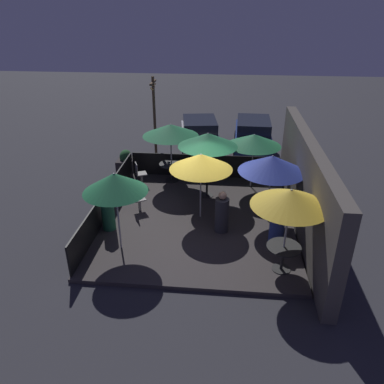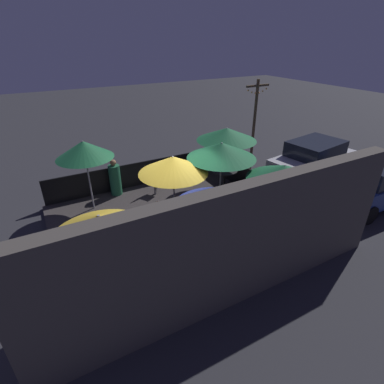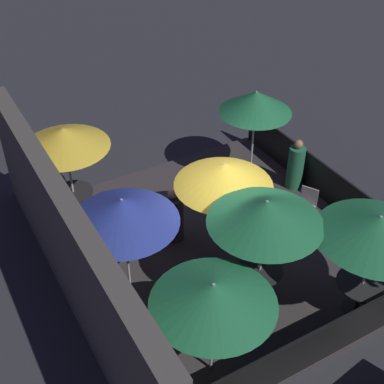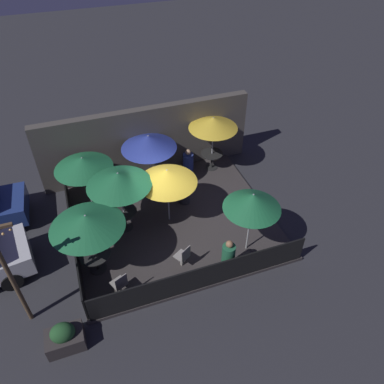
{
  "view_description": "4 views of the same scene",
  "coord_description": "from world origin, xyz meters",
  "views": [
    {
      "loc": [
        10.87,
        0.85,
        6.56
      ],
      "look_at": [
        0.02,
        -0.2,
        1.09
      ],
      "focal_mm": 35.0,
      "sensor_mm": 36.0,
      "label": 1
    },
    {
      "loc": [
        3.23,
        7.3,
        5.42
      ],
      "look_at": [
        -0.67,
        0.17,
        1.15
      ],
      "focal_mm": 28.0,
      "sensor_mm": 36.0,
      "label": 2
    },
    {
      "loc": [
        -7.37,
        4.94,
        8.31
      ],
      "look_at": [
        0.83,
        0.28,
        1.13
      ],
      "focal_mm": 50.0,
      "sensor_mm": 36.0,
      "label": 3
    },
    {
      "loc": [
        -2.6,
        -9.39,
        9.76
      ],
      "look_at": [
        0.7,
        -0.12,
        1.35
      ],
      "focal_mm": 35.0,
      "sensor_mm": 36.0,
      "label": 4
    }
  ],
  "objects": [
    {
      "name": "dining_table_1",
      "position": [
        -2.9,
        -1.31,
        0.71
      ],
      "size": [
        0.99,
        0.99,
        0.74
      ],
      "color": "black",
      "rests_on": "patio_deck"
    },
    {
      "name": "patio_umbrella_4",
      "position": [
        -0.16,
        2.3,
        2.12
      ],
      "size": [
        2.11,
        2.11,
        2.26
      ],
      "color": "#B2B2B7",
      "rests_on": "patio_deck"
    },
    {
      "name": "patio_deck",
      "position": [
        0.0,
        0.0,
        0.06
      ],
      "size": [
        7.0,
        6.27,
        0.12
      ],
      "color": "#383333",
      "rests_on": "ground_plane"
    },
    {
      "name": "parked_car_0",
      "position": [
        -6.77,
        -0.47,
        0.84
      ],
      "size": [
        4.15,
        2.26,
        1.62
      ],
      "rotation": [
        0.0,
        0.0,
        0.15
      ],
      "color": "silver",
      "rests_on": "ground_plane"
    },
    {
      "name": "patio_umbrella_2",
      "position": [
        2.52,
        2.48,
        2.31
      ],
      "size": [
        1.96,
        1.96,
        2.42
      ],
      "color": "#B2B2B7",
      "rests_on": "patio_deck"
    },
    {
      "name": "light_post",
      "position": [
        -5.0,
        -2.33,
        2.18
      ],
      "size": [
        1.1,
        0.12,
        3.89
      ],
      "color": "brown",
      "rests_on": "ground_plane"
    },
    {
      "name": "patio_umbrella_0",
      "position": [
        -1.68,
        0.2,
        2.32
      ],
      "size": [
        2.13,
        2.13,
        2.44
      ],
      "color": "#B2B2B7",
      "rests_on": "patio_deck"
    },
    {
      "name": "patron_0",
      "position": [
        0.94,
        -2.77,
        0.73
      ],
      "size": [
        0.49,
        0.49,
        1.37
      ],
      "rotation": [
        0.0,
        0.0,
        4.49
      ],
      "color": "#236642",
      "rests_on": "patio_deck"
    },
    {
      "name": "patio_umbrella_5",
      "position": [
        -2.64,
        1.87,
        2.04
      ],
      "size": [
        2.06,
        2.06,
        2.14
      ],
      "color": "#B2B2B7",
      "rests_on": "patio_deck"
    },
    {
      "name": "fence_front",
      "position": [
        0.0,
        -3.09,
        0.59
      ],
      "size": [
        6.8,
        0.05,
        0.95
      ],
      "color": "black",
      "rests_on": "patio_deck"
    },
    {
      "name": "patio_chair_0",
      "position": [
        -2.38,
        -2.51,
        0.63
      ],
      "size": [
        0.53,
        0.53,
        0.93
      ],
      "rotation": [
        0.0,
        0.0,
        1.98
      ],
      "color": "gray",
      "rests_on": "patio_deck"
    },
    {
      "name": "parked_car_1",
      "position": [
        -6.96,
        2.13,
        0.84
      ],
      "size": [
        4.23,
        1.88,
        1.62
      ],
      "rotation": [
        0.0,
        0.0,
        -0.03
      ],
      "color": "navy",
      "rests_on": "ground_plane"
    },
    {
      "name": "patio_umbrella_6",
      "position": [
        -0.1,
        0.08,
        2.12
      ],
      "size": [
        2.03,
        2.03,
        2.26
      ],
      "color": "#B2B2B7",
      "rests_on": "patio_deck"
    },
    {
      "name": "patron_1",
      "position": [
        0.72,
        0.8,
        0.73
      ],
      "size": [
        0.61,
        0.61,
        1.38
      ],
      "rotation": [
        0.0,
        0.0,
        4.01
      ],
      "color": "#333338",
      "rests_on": "patio_deck"
    },
    {
      "name": "patio_umbrella_3",
      "position": [
        1.93,
        -2.12,
        2.24
      ],
      "size": [
        1.8,
        1.8,
        2.4
      ],
      "color": "#B2B2B7",
      "rests_on": "patio_deck"
    },
    {
      "name": "dining_table_2",
      "position": [
        2.52,
        2.48,
        0.71
      ],
      "size": [
        0.91,
        0.91,
        0.75
      ],
      "color": "black",
      "rests_on": "patio_deck"
    },
    {
      "name": "patron_2",
      "position": [
        1.44,
        2.41,
        0.64
      ],
      "size": [
        0.53,
        0.53,
        1.2
      ],
      "rotation": [
        0.0,
        0.0,
        3.4
      ],
      "color": "navy",
      "rests_on": "patio_deck"
    },
    {
      "name": "building_wall",
      "position": [
        0.0,
        3.36,
        1.47
      ],
      "size": [
        8.6,
        0.36,
        2.93
      ],
      "color": "#4C4742",
      "rests_on": "ground_plane"
    },
    {
      "name": "fence_side_left",
      "position": [
        -3.46,
        0.0,
        0.59
      ],
      "size": [
        0.05,
        6.07,
        0.95
      ],
      "color": "black",
      "rests_on": "patio_deck"
    },
    {
      "name": "patio_umbrella_1",
      "position": [
        -2.9,
        -1.31,
        2.25
      ],
      "size": [
        2.18,
        2.18,
        2.36
      ],
      "color": "#B2B2B7",
      "rests_on": "patio_deck"
    },
    {
      "name": "planter_box",
      "position": [
        -4.1,
        -3.52,
        0.39
      ],
      "size": [
        0.99,
        0.7,
        0.92
      ],
      "color": "#332D2D",
      "rests_on": "ground_plane"
    },
    {
      "name": "ground_plane",
      "position": [
        0.0,
        0.0,
        0.0
      ],
      "size": [
        60.0,
        60.0,
        0.0
      ],
      "primitive_type": "plane",
      "color": "#2D2D33"
    },
    {
      "name": "patio_chair_1",
      "position": [
        -0.3,
        -2.13,
        0.61
      ],
      "size": [
        0.55,
        0.55,
        0.9
      ],
      "rotation": [
        0.0,
        0.0,
        2.11
      ],
      "color": "gray",
      "rests_on": "patio_deck"
    },
    {
      "name": "dining_table_0",
      "position": [
        -1.68,
        0.2,
        0.73
      ],
      "size": [
        0.9,
        0.9,
        0.77
      ],
      "color": "black",
      "rests_on": "patio_deck"
    }
  ]
}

